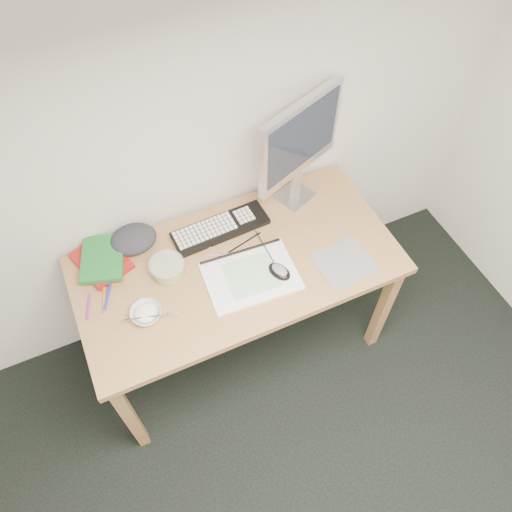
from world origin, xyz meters
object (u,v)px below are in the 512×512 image
(sketchpad, at_px, (251,276))
(keyboard, at_px, (220,228))
(desk, at_px, (238,273))
(monitor, at_px, (300,141))
(rice_bowl, at_px, (146,314))

(sketchpad, xyz_separation_m, keyboard, (-0.02, 0.29, 0.01))
(desk, xyz_separation_m, sketchpad, (0.03, -0.09, 0.09))
(monitor, relative_size, rice_bowl, 4.38)
(desk, height_order, sketchpad, sketchpad)
(desk, relative_size, monitor, 2.55)
(rice_bowl, bearing_deg, keyboard, 33.42)
(desk, bearing_deg, rice_bowl, -168.28)
(sketchpad, bearing_deg, rice_bowl, -176.45)
(desk, distance_m, keyboard, 0.22)
(keyboard, xyz_separation_m, monitor, (0.40, 0.04, 0.33))
(sketchpad, distance_m, monitor, 0.61)
(desk, bearing_deg, keyboard, 88.90)
(sketchpad, bearing_deg, keyboard, 97.91)
(monitor, bearing_deg, rice_bowl, -179.90)
(sketchpad, height_order, rice_bowl, rice_bowl)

